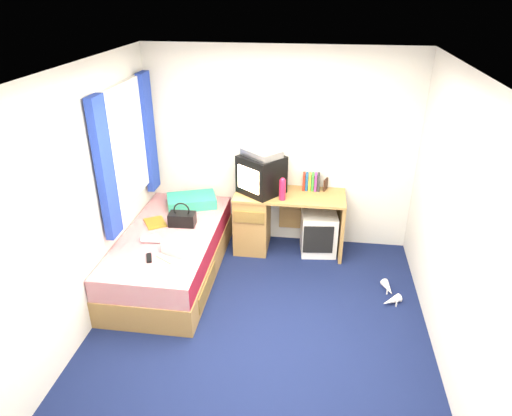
# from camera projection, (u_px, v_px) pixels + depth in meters

# --- Properties ---
(ground) EXTENTS (3.40, 3.40, 0.00)m
(ground) POSITION_uv_depth(u_px,v_px,m) (260.00, 323.00, 4.46)
(ground) COLOR #0C1438
(ground) RESTS_ON ground
(room_shell) EXTENTS (3.40, 3.40, 3.40)m
(room_shell) POSITION_uv_depth(u_px,v_px,m) (261.00, 187.00, 3.81)
(room_shell) COLOR white
(room_shell) RESTS_ON ground
(bed) EXTENTS (1.01, 2.00, 0.54)m
(bed) POSITION_uv_depth(u_px,v_px,m) (171.00, 254.00, 5.10)
(bed) COLOR #A77E45
(bed) RESTS_ON ground
(pillow) EXTENTS (0.67, 0.54, 0.13)m
(pillow) POSITION_uv_depth(u_px,v_px,m) (192.00, 201.00, 5.54)
(pillow) COLOR teal
(pillow) RESTS_ON bed
(desk) EXTENTS (1.30, 0.55, 0.75)m
(desk) POSITION_uv_depth(u_px,v_px,m) (267.00, 218.00, 5.57)
(desk) COLOR #A77E45
(desk) RESTS_ON ground
(storage_cube) EXTENTS (0.46, 0.46, 0.52)m
(storage_cube) POSITION_uv_depth(u_px,v_px,m) (318.00, 232.00, 5.55)
(storage_cube) COLOR white
(storage_cube) RESTS_ON ground
(crt_tv) EXTENTS (0.61, 0.61, 0.45)m
(crt_tv) POSITION_uv_depth(u_px,v_px,m) (261.00, 175.00, 5.32)
(crt_tv) COLOR black
(crt_tv) RESTS_ON desk
(vcr) EXTENTS (0.51, 0.50, 0.08)m
(vcr) POSITION_uv_depth(u_px,v_px,m) (262.00, 153.00, 5.21)
(vcr) COLOR #B7B7B9
(vcr) RESTS_ON crt_tv
(book_row) EXTENTS (0.20, 0.13, 0.20)m
(book_row) POSITION_uv_depth(u_px,v_px,m) (311.00, 182.00, 5.45)
(book_row) COLOR maroon
(book_row) RESTS_ON desk
(picture_frame) EXTENTS (0.06, 0.12, 0.14)m
(picture_frame) POSITION_uv_depth(u_px,v_px,m) (326.00, 184.00, 5.45)
(picture_frame) COLOR black
(picture_frame) RESTS_ON desk
(pink_water_bottle) EXTENTS (0.08, 0.08, 0.24)m
(pink_water_bottle) POSITION_uv_depth(u_px,v_px,m) (282.00, 190.00, 5.18)
(pink_water_bottle) COLOR #C71C42
(pink_water_bottle) RESTS_ON desk
(aerosol_can) EXTENTS (0.06, 0.06, 0.19)m
(aerosol_can) POSITION_uv_depth(u_px,v_px,m) (283.00, 186.00, 5.36)
(aerosol_can) COLOR white
(aerosol_can) RESTS_ON desk
(handbag) EXTENTS (0.30, 0.18, 0.28)m
(handbag) POSITION_uv_depth(u_px,v_px,m) (182.00, 219.00, 5.09)
(handbag) COLOR black
(handbag) RESTS_ON bed
(towel) EXTENTS (0.36, 0.33, 0.10)m
(towel) POSITION_uv_depth(u_px,v_px,m) (180.00, 246.00, 4.61)
(towel) COLOR silver
(towel) RESTS_ON bed
(magazine) EXTENTS (0.33, 0.35, 0.01)m
(magazine) POSITION_uv_depth(u_px,v_px,m) (155.00, 223.00, 5.16)
(magazine) COLOR yellow
(magazine) RESTS_ON bed
(water_bottle) EXTENTS (0.21, 0.09, 0.07)m
(water_bottle) POSITION_uv_depth(u_px,v_px,m) (151.00, 240.00, 4.77)
(water_bottle) COLOR silver
(water_bottle) RESTS_ON bed
(colour_swatch_fan) EXTENTS (0.22, 0.17, 0.01)m
(colour_swatch_fan) POSITION_uv_depth(u_px,v_px,m) (166.00, 259.00, 4.49)
(colour_swatch_fan) COLOR yellow
(colour_swatch_fan) RESTS_ON bed
(remote_control) EXTENTS (0.10, 0.17, 0.02)m
(remote_control) POSITION_uv_depth(u_px,v_px,m) (149.00, 258.00, 4.49)
(remote_control) COLOR black
(remote_control) RESTS_ON bed
(window_assembly) EXTENTS (0.11, 1.42, 1.40)m
(window_assembly) POSITION_uv_depth(u_px,v_px,m) (127.00, 148.00, 4.82)
(window_assembly) COLOR silver
(window_assembly) RESTS_ON room_shell
(white_heels) EXTENTS (0.23, 0.44, 0.09)m
(white_heels) POSITION_uv_depth(u_px,v_px,m) (390.00, 294.00, 4.80)
(white_heels) COLOR white
(white_heels) RESTS_ON ground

